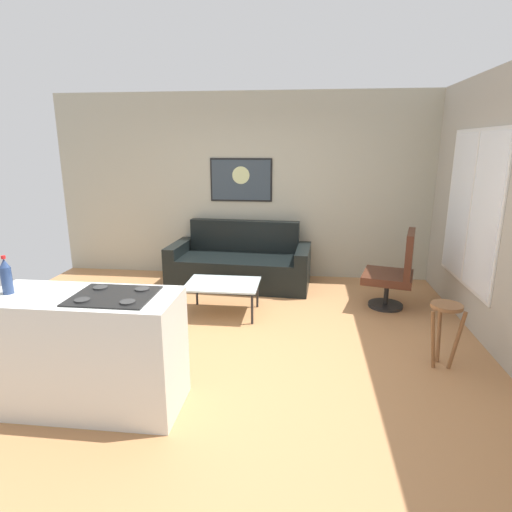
% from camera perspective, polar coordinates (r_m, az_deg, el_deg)
% --- Properties ---
extents(ground, '(6.40, 6.40, 0.04)m').
position_cam_1_polar(ground, '(4.68, -2.85, -11.34)').
color(ground, '#B27A4B').
extents(back_wall, '(6.40, 0.05, 2.80)m').
position_cam_1_polar(back_wall, '(6.64, 0.45, 9.24)').
color(back_wall, '#ABA792').
rests_on(back_wall, ground).
extents(right_wall, '(0.05, 6.40, 2.80)m').
position_cam_1_polar(right_wall, '(4.88, 29.80, 5.32)').
color(right_wall, '#ABA495').
rests_on(right_wall, ground).
extents(couch, '(2.10, 1.03, 0.91)m').
position_cam_1_polar(couch, '(6.34, -2.13, -1.21)').
color(couch, black).
rests_on(couch, ground).
extents(coffee_table, '(0.88, 0.64, 0.40)m').
position_cam_1_polar(coffee_table, '(5.22, -4.50, -3.98)').
color(coffee_table, silver).
rests_on(coffee_table, ground).
extents(armchair, '(0.74, 0.76, 1.01)m').
position_cam_1_polar(armchair, '(5.64, 18.18, -2.01)').
color(armchair, black).
rests_on(armchair, ground).
extents(bar_stool, '(0.33, 0.32, 0.62)m').
position_cam_1_polar(bar_stool, '(4.33, 24.00, -7.86)').
color(bar_stool, brown).
rests_on(bar_stool, ground).
extents(kitchen_counter, '(1.47, 0.62, 0.96)m').
position_cam_1_polar(kitchen_counter, '(3.65, -21.78, -11.77)').
color(kitchen_counter, silver).
rests_on(kitchen_counter, ground).
extents(soda_bottle, '(0.08, 0.08, 0.30)m').
position_cam_1_polar(soda_bottle, '(3.72, -30.48, -2.40)').
color(soda_bottle, navy).
rests_on(soda_bottle, kitchen_counter).
extents(wall_painting, '(0.95, 0.03, 0.66)m').
position_cam_1_polar(wall_painting, '(6.62, -2.01, 10.16)').
color(wall_painting, black).
extents(window, '(0.03, 1.57, 1.77)m').
position_cam_1_polar(window, '(5.43, 26.91, 5.63)').
color(window, silver).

